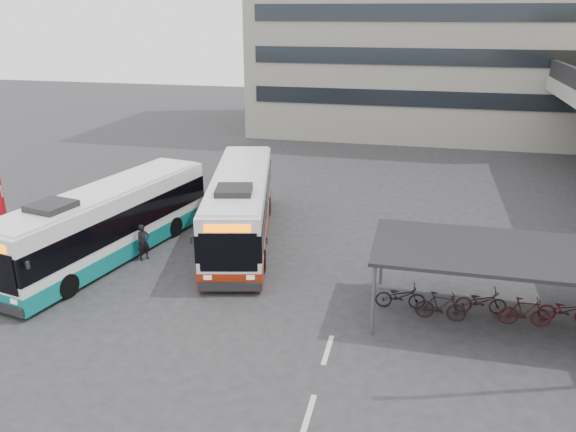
# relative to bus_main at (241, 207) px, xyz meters

# --- Properties ---
(ground) EXTENTS (120.00, 120.00, 0.00)m
(ground) POSITION_rel_bus_main_xyz_m (2.78, -7.95, -1.51)
(ground) COLOR #28282B
(ground) RESTS_ON ground
(bike_shelter) EXTENTS (10.00, 4.00, 2.54)m
(bike_shelter) POSITION_rel_bus_main_xyz_m (11.28, -4.95, -0.15)
(bike_shelter) COLOR #595B60
(bike_shelter) RESTS_ON ground
(road_markings) EXTENTS (0.15, 7.60, 0.01)m
(road_markings) POSITION_rel_bus_main_xyz_m (5.28, -10.95, -1.50)
(road_markings) COLOR beige
(road_markings) RESTS_ON ground
(bus_main) EXTENTS (4.83, 11.23, 3.25)m
(bus_main) POSITION_rel_bus_main_xyz_m (0.00, 0.00, 0.00)
(bus_main) COLOR white
(bus_main) RESTS_ON ground
(bus_teal) EXTENTS (4.46, 11.04, 3.19)m
(bus_teal) POSITION_rel_bus_main_xyz_m (-4.71, -3.19, -0.03)
(bus_teal) COLOR white
(bus_teal) RESTS_ON ground
(pedestrian) EXTENTS (0.61, 0.66, 1.52)m
(pedestrian) POSITION_rel_bus_main_xyz_m (-3.20, -3.14, -0.75)
(pedestrian) COLOR black
(pedestrian) RESTS_ON ground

